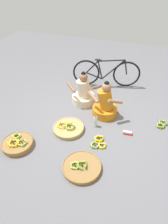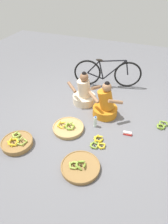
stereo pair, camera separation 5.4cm
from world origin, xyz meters
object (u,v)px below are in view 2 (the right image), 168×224
(vendor_woman_front, at_px, (105,105))
(loose_bananas_near_bicycle, at_px, (162,125))
(banana_basket_near_vendor, at_px, (17,142))
(loose_bananas_front_center, at_px, (98,142))
(bicycle_leaning, at_px, (107,73))
(banana_basket_mid_right, at_px, (80,167))
(packet_carton_stack, at_px, (127,133))
(vendor_woman_behind, at_px, (84,93))
(water_bottle, at_px, (95,122))
(banana_basket_front_right, at_px, (68,128))

(vendor_woman_front, distance_m, loose_bananas_near_bicycle, 1.20)
(banana_basket_near_vendor, height_order, loose_bananas_front_center, banana_basket_near_vendor)
(vendor_woman_front, bearing_deg, bicycle_leaning, 103.54)
(bicycle_leaning, height_order, banana_basket_near_vendor, bicycle_leaning)
(bicycle_leaning, height_order, banana_basket_mid_right, bicycle_leaning)
(loose_bananas_front_center, relative_size, loose_bananas_near_bicycle, 1.21)
(loose_bananas_front_center, bearing_deg, banana_basket_near_vendor, -158.28)
(banana_basket_mid_right, bearing_deg, packet_carton_stack, 61.33)
(vendor_woman_behind, relative_size, banana_basket_mid_right, 1.24)
(bicycle_leaning, xyz_separation_m, water_bottle, (0.21, -1.63, -0.24))
(banana_basket_mid_right, distance_m, loose_bananas_near_bicycle, 1.90)
(bicycle_leaning, xyz_separation_m, loose_bananas_front_center, (0.41, -2.06, -0.33))
(banana_basket_near_vendor, bearing_deg, loose_bananas_near_bicycle, 30.51)
(vendor_woman_behind, bearing_deg, banana_basket_front_right, -88.07)
(loose_bananas_front_center, xyz_separation_m, loose_bananas_near_bicycle, (1.06, 0.88, 0.00))
(banana_basket_near_vendor, bearing_deg, packet_carton_stack, 27.66)
(vendor_woman_behind, height_order, loose_bananas_near_bicycle, vendor_woman_behind)
(bicycle_leaning, height_order, packet_carton_stack, bicycle_leaning)
(banana_basket_front_right, distance_m, packet_carton_stack, 1.15)
(loose_bananas_front_center, relative_size, water_bottle, 1.49)
(loose_bananas_front_center, distance_m, packet_carton_stack, 0.61)
(loose_bananas_front_center, bearing_deg, banana_basket_mid_right, -99.72)
(loose_bananas_front_center, bearing_deg, vendor_woman_front, 97.91)
(vendor_woman_behind, height_order, bicycle_leaning, vendor_woman_behind)
(banana_basket_front_right, distance_m, loose_bananas_front_center, 0.68)
(vendor_woman_front, xyz_separation_m, bicycle_leaning, (-0.29, 1.20, 0.10))
(banana_basket_mid_right, bearing_deg, vendor_woman_front, 90.49)
(bicycle_leaning, relative_size, banana_basket_mid_right, 2.63)
(vendor_woman_front, height_order, vendor_woman_behind, vendor_woman_front)
(vendor_woman_front, height_order, banana_basket_mid_right, vendor_woman_front)
(banana_basket_front_right, bearing_deg, bicycle_leaning, 82.49)
(vendor_woman_front, height_order, banana_basket_near_vendor, vendor_woman_front)
(banana_basket_front_right, bearing_deg, vendor_woman_front, 52.54)
(loose_bananas_front_center, bearing_deg, banana_basket_front_right, 167.16)
(bicycle_leaning, bearing_deg, loose_bananas_near_bicycle, -38.66)
(water_bottle, bearing_deg, loose_bananas_front_center, -65.19)
(vendor_woman_front, distance_m, banana_basket_near_vendor, 1.87)
(banana_basket_front_right, height_order, loose_bananas_front_center, banana_basket_front_right)
(vendor_woman_front, xyz_separation_m, packet_carton_stack, (0.58, -0.45, -0.23))
(vendor_woman_front, relative_size, vendor_woman_behind, 1.03)
(packet_carton_stack, bearing_deg, banana_basket_near_vendor, -152.34)
(water_bottle, bearing_deg, banana_basket_front_right, -149.00)
(packet_carton_stack, bearing_deg, loose_bananas_near_bicycle, 38.13)
(banana_basket_mid_right, bearing_deg, water_bottle, 94.99)
(vendor_woman_front, height_order, banana_basket_front_right, vendor_woman_front)
(banana_basket_front_right, height_order, loose_bananas_near_bicycle, banana_basket_front_right)
(banana_basket_front_right, relative_size, water_bottle, 2.46)
(vendor_woman_behind, relative_size, banana_basket_near_vendor, 1.39)
(banana_basket_front_right, relative_size, loose_bananas_front_center, 1.65)
(vendor_woman_behind, relative_size, bicycle_leaning, 0.47)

